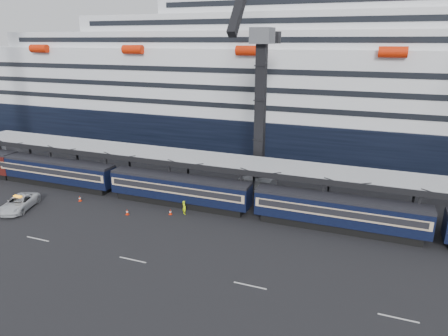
{
  "coord_description": "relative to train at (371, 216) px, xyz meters",
  "views": [
    {
      "loc": [
        -5.39,
        -32.88,
        20.52
      ],
      "look_at": [
        -21.8,
        10.0,
        5.72
      ],
      "focal_mm": 32.0,
      "sensor_mm": 36.0,
      "label": 1
    }
  ],
  "objects": [
    {
      "name": "canopy",
      "position": [
        4.65,
        4.0,
        3.05
      ],
      "size": [
        130.0,
        6.25,
        5.53
      ],
      "color": "#9B9EA3",
      "rests_on": "ground"
    },
    {
      "name": "ground",
      "position": [
        4.65,
        -10.0,
        -2.2
      ],
      "size": [
        260.0,
        260.0,
        0.0
      ],
      "primitive_type": "plane",
      "color": "black",
      "rests_on": "ground"
    },
    {
      "name": "crane_dark_near",
      "position": [
        -15.35,
        8.59,
        9.73
      ],
      "size": [
        4.5,
        17.75,
        35.08
      ],
      "color": "#4A4C51",
      "rests_on": "ground"
    },
    {
      "name": "train",
      "position": [
        0.0,
        0.0,
        0.0
      ],
      "size": [
        133.05,
        3.0,
        4.05
      ],
      "color": "black",
      "rests_on": "ground"
    },
    {
      "name": "cruise_ship",
      "position": [
        3.57,
        35.99,
        10.14
      ],
      "size": [
        214.09,
        28.84,
        34.0
      ],
      "color": "black",
      "rests_on": "ground"
    },
    {
      "name": "traffic_cone_c",
      "position": [
        -22.97,
        -3.26,
        -1.85
      ],
      "size": [
        0.35,
        0.35,
        0.7
      ],
      "color": "red",
      "rests_on": "ground"
    },
    {
      "name": "worker",
      "position": [
        -21.43,
        -2.5,
        -1.33
      ],
      "size": [
        0.76,
        0.71,
        1.75
      ],
      "primitive_type": "imported",
      "rotation": [
        0.0,
        0.0,
        2.51
      ],
      "color": "#D5FF0D",
      "rests_on": "ground"
    },
    {
      "name": "traffic_cone_a",
      "position": [
        -36.28,
        -3.75,
        -1.82
      ],
      "size": [
        0.38,
        0.38,
        0.77
      ],
      "color": "red",
      "rests_on": "ground"
    },
    {
      "name": "traffic_cone_b",
      "position": [
        -27.91,
        -5.19,
        -1.83
      ],
      "size": [
        0.37,
        0.37,
        0.75
      ],
      "color": "red",
      "rests_on": "ground"
    },
    {
      "name": "pickup_truck",
      "position": [
        -41.55,
        -8.72,
        -1.33
      ],
      "size": [
        4.68,
        6.82,
        1.73
      ],
      "primitive_type": "imported",
      "rotation": [
        0.0,
        0.0,
        0.32
      ],
      "color": "silver",
      "rests_on": "ground"
    }
  ]
}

